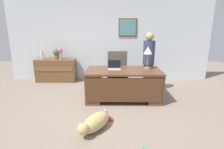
{
  "coord_description": "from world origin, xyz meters",
  "views": [
    {
      "loc": [
        0.13,
        -3.81,
        1.83
      ],
      "look_at": [
        0.11,
        0.3,
        0.75
      ],
      "focal_mm": 28.92,
      "sensor_mm": 36.0,
      "label": 1
    }
  ],
  "objects_px": {
    "dog_lying": "(95,123)",
    "dog_toy_bone": "(146,149)",
    "person_standing": "(148,62)",
    "desk_lamp": "(148,52)",
    "vase_with_flowers": "(60,52)",
    "vase_empty": "(42,55)",
    "credenza": "(56,70)",
    "armchair": "(117,72)",
    "potted_plant": "(57,53)",
    "dog_toy_ball": "(111,119)",
    "laptop": "(114,67)",
    "desk": "(124,84)"
  },
  "relations": [
    {
      "from": "dog_lying",
      "to": "desk_lamp",
      "type": "bearing_deg",
      "value": 53.39
    },
    {
      "from": "armchair",
      "to": "dog_lying",
      "type": "xyz_separation_m",
      "value": [
        -0.46,
        -2.42,
        -0.34
      ]
    },
    {
      "from": "desk",
      "to": "credenza",
      "type": "relative_size",
      "value": 1.4
    },
    {
      "from": "dog_toy_bone",
      "to": "potted_plant",
      "type": "bearing_deg",
      "value": 123.38
    },
    {
      "from": "dog_lying",
      "to": "laptop",
      "type": "distance_m",
      "value": 1.77
    },
    {
      "from": "desk_lamp",
      "to": "vase_with_flowers",
      "type": "height_order",
      "value": "desk_lamp"
    },
    {
      "from": "desk",
      "to": "vase_empty",
      "type": "bearing_deg",
      "value": 148.51
    },
    {
      "from": "person_standing",
      "to": "desk_lamp",
      "type": "bearing_deg",
      "value": -104.16
    },
    {
      "from": "credenza",
      "to": "armchair",
      "type": "bearing_deg",
      "value": -18.41
    },
    {
      "from": "vase_with_flowers",
      "to": "dog_toy_ball",
      "type": "bearing_deg",
      "value": -57.88
    },
    {
      "from": "armchair",
      "to": "vase_empty",
      "type": "bearing_deg",
      "value": 164.58
    },
    {
      "from": "laptop",
      "to": "credenza",
      "type": "bearing_deg",
      "value": 142.57
    },
    {
      "from": "dog_toy_ball",
      "to": "vase_with_flowers",
      "type": "bearing_deg",
      "value": 122.12
    },
    {
      "from": "armchair",
      "to": "person_standing",
      "type": "distance_m",
      "value": 1.01
    },
    {
      "from": "person_standing",
      "to": "desk_lamp",
      "type": "relative_size",
      "value": 2.99
    },
    {
      "from": "dog_toy_ball",
      "to": "dog_lying",
      "type": "bearing_deg",
      "value": -129.17
    },
    {
      "from": "credenza",
      "to": "dog_toy_bone",
      "type": "relative_size",
      "value": 8.52
    },
    {
      "from": "dog_lying",
      "to": "dog_toy_ball",
      "type": "relative_size",
      "value": 8.44
    },
    {
      "from": "vase_empty",
      "to": "dog_toy_ball",
      "type": "relative_size",
      "value": 3.31
    },
    {
      "from": "desk",
      "to": "vase_empty",
      "type": "xyz_separation_m",
      "value": [
        -2.68,
        1.64,
        0.5
      ]
    },
    {
      "from": "desk",
      "to": "desk_lamp",
      "type": "relative_size",
      "value": 3.3
    },
    {
      "from": "credenza",
      "to": "desk_lamp",
      "type": "bearing_deg",
      "value": -27.45
    },
    {
      "from": "vase_empty",
      "to": "potted_plant",
      "type": "distance_m",
      "value": 0.5
    },
    {
      "from": "vase_empty",
      "to": "dog_toy_bone",
      "type": "height_order",
      "value": "vase_empty"
    },
    {
      "from": "vase_with_flowers",
      "to": "vase_empty",
      "type": "height_order",
      "value": "vase_with_flowers"
    },
    {
      "from": "dog_lying",
      "to": "vase_with_flowers",
      "type": "bearing_deg",
      "value": 115.06
    },
    {
      "from": "armchair",
      "to": "vase_empty",
      "type": "distance_m",
      "value": 2.67
    },
    {
      "from": "desk_lamp",
      "to": "potted_plant",
      "type": "distance_m",
      "value": 3.18
    },
    {
      "from": "person_standing",
      "to": "vase_with_flowers",
      "type": "relative_size",
      "value": 4.38
    },
    {
      "from": "desk",
      "to": "desk_lamp",
      "type": "xyz_separation_m",
      "value": [
        0.62,
        0.16,
        0.8
      ]
    },
    {
      "from": "dog_lying",
      "to": "credenza",
      "type": "bearing_deg",
      "value": 117.71
    },
    {
      "from": "credenza",
      "to": "vase_empty",
      "type": "distance_m",
      "value": 0.7
    },
    {
      "from": "potted_plant",
      "to": "dog_toy_bone",
      "type": "bearing_deg",
      "value": -56.62
    },
    {
      "from": "desk",
      "to": "person_standing",
      "type": "distance_m",
      "value": 1.05
    },
    {
      "from": "dog_toy_bone",
      "to": "vase_empty",
      "type": "bearing_deg",
      "value": 128.47
    },
    {
      "from": "laptop",
      "to": "vase_with_flowers",
      "type": "relative_size",
      "value": 0.82
    },
    {
      "from": "potted_plant",
      "to": "dog_lying",
      "type": "bearing_deg",
      "value": -63.13
    },
    {
      "from": "person_standing",
      "to": "potted_plant",
      "type": "bearing_deg",
      "value": 160.36
    },
    {
      "from": "credenza",
      "to": "desk_lamp",
      "type": "distance_m",
      "value": 3.33
    },
    {
      "from": "dog_lying",
      "to": "dog_toy_bone",
      "type": "height_order",
      "value": "dog_lying"
    },
    {
      "from": "vase_with_flowers",
      "to": "dog_toy_bone",
      "type": "height_order",
      "value": "vase_with_flowers"
    },
    {
      "from": "desk",
      "to": "armchair",
      "type": "height_order",
      "value": "armchair"
    },
    {
      "from": "desk_lamp",
      "to": "laptop",
      "type": "bearing_deg",
      "value": -176.65
    },
    {
      "from": "vase_with_flowers",
      "to": "dog_lying",
      "type": "bearing_deg",
      "value": -64.94
    },
    {
      "from": "armchair",
      "to": "dog_toy_ball",
      "type": "bearing_deg",
      "value": -94.96
    },
    {
      "from": "armchair",
      "to": "vase_with_flowers",
      "type": "xyz_separation_m",
      "value": [
        -1.92,
        0.7,
        0.51
      ]
    },
    {
      "from": "laptop",
      "to": "potted_plant",
      "type": "xyz_separation_m",
      "value": [
        -1.95,
        1.54,
        0.13
      ]
    },
    {
      "from": "dog_toy_ball",
      "to": "dog_toy_bone",
      "type": "relative_size",
      "value": 0.59
    },
    {
      "from": "desk_lamp",
      "to": "dog_toy_bone",
      "type": "bearing_deg",
      "value": -99.97
    },
    {
      "from": "desk",
      "to": "armchair",
      "type": "relative_size",
      "value": 1.68
    }
  ]
}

